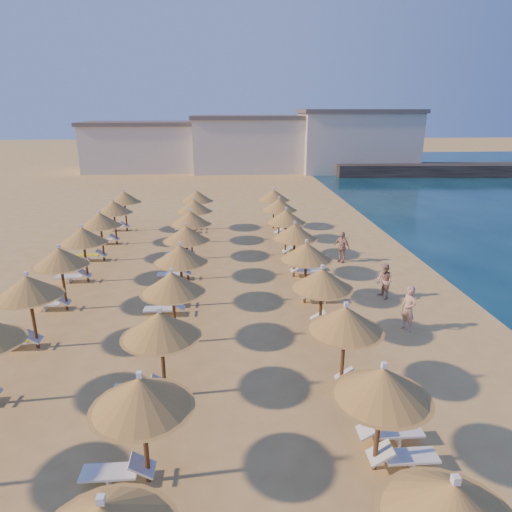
{
  "coord_description": "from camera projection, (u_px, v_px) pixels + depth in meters",
  "views": [
    {
      "loc": [
        -1.28,
        -17.71,
        8.47
      ],
      "look_at": [
        0.26,
        4.0,
        1.3
      ],
      "focal_mm": 32.0,
      "sensor_mm": 36.0,
      "label": 1
    }
  ],
  "objects": [
    {
      "name": "ground",
      "position": [
        257.0,
        314.0,
        19.52
      ],
      "size": [
        220.0,
        220.0,
        0.0
      ],
      "primitive_type": "plane",
      "color": "tan",
      "rests_on": "ground"
    },
    {
      "name": "parasol_row_west",
      "position": [
        177.0,
        268.0,
        17.97
      ],
      "size": [
        2.38,
        32.32,
        2.97
      ],
      "color": "brown",
      "rests_on": "ground"
    },
    {
      "name": "parasol_row_inland",
      "position": [
        72.0,
        246.0,
        20.78
      ],
      "size": [
        2.38,
        25.67,
        2.97
      ],
      "color": "brown",
      "rests_on": "ground"
    },
    {
      "name": "hotel_blocks",
      "position": [
        257.0,
        143.0,
        61.49
      ],
      "size": [
        44.48,
        11.27,
        8.1
      ],
      "color": "beige",
      "rests_on": "ground"
    },
    {
      "name": "beachgoer_c",
      "position": [
        342.0,
        247.0,
        25.79
      ],
      "size": [
        1.0,
        1.09,
        1.79
      ],
      "primitive_type": "imported",
      "rotation": [
        0.0,
        0.0,
        -0.89
      ],
      "color": "tan",
      "rests_on": "ground"
    },
    {
      "name": "beachgoer_b",
      "position": [
        384.0,
        281.0,
        20.9
      ],
      "size": [
        0.82,
        0.94,
        1.66
      ],
      "primitive_type": "imported",
      "rotation": [
        0.0,
        0.0,
        -1.31
      ],
      "color": "tan",
      "rests_on": "ground"
    },
    {
      "name": "beachgoer_a",
      "position": [
        408.0,
        309.0,
        17.85
      ],
      "size": [
        0.66,
        0.79,
        1.85
      ],
      "primitive_type": "imported",
      "rotation": [
        0.0,
        0.0,
        -1.19
      ],
      "color": "tan",
      "rests_on": "ground"
    },
    {
      "name": "parasol_row_east",
      "position": [
        313.0,
        265.0,
        18.33
      ],
      "size": [
        2.38,
        32.32,
        2.97
      ],
      "color": "brown",
      "rests_on": "ground"
    },
    {
      "name": "jetty",
      "position": [
        454.0,
        170.0,
        57.94
      ],
      "size": [
        30.2,
        5.93,
        1.5
      ],
      "primitive_type": "cube",
      "rotation": [
        0.0,
        0.0,
        -0.06
      ],
      "color": "black",
      "rests_on": "ground"
    },
    {
      "name": "loungers",
      "position": [
        202.0,
        309.0,
        19.18
      ],
      "size": [
        13.61,
        30.49,
        0.66
      ],
      "color": "white",
      "rests_on": "ground"
    }
  ]
}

